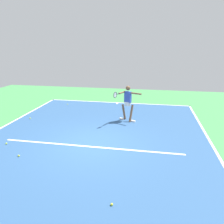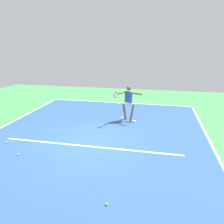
{
  "view_description": "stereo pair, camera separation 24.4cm",
  "coord_description": "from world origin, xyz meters",
  "px_view_note": "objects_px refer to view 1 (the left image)",
  "views": [
    {
      "loc": [
        -2.25,
        7.73,
        3.82
      ],
      "look_at": [
        -0.54,
        -1.51,
        0.9
      ],
      "focal_mm": 34.81,
      "sensor_mm": 36.0,
      "label": 1
    },
    {
      "loc": [
        -2.49,
        7.68,
        3.82
      ],
      "look_at": [
        -0.54,
        -1.51,
        0.9
      ],
      "focal_mm": 34.81,
      "sensor_mm": 36.0,
      "label": 2
    }
  ],
  "objects_px": {
    "tennis_ball_far_corner": "(6,144)",
    "tennis_ball_centre_court": "(112,204)",
    "tennis_player": "(128,101)",
    "tennis_ball_near_service_line": "(19,156)",
    "tennis_ball_by_baseline": "(30,118)",
    "tennis_ball_by_sideline": "(67,104)"
  },
  "relations": [
    {
      "from": "tennis_player",
      "to": "tennis_ball_centre_court",
      "type": "bearing_deg",
      "value": 116.3
    },
    {
      "from": "tennis_ball_by_baseline",
      "to": "tennis_ball_by_sideline",
      "type": "xyz_separation_m",
      "value": [
        -0.9,
        -3.09,
        0.0
      ]
    },
    {
      "from": "tennis_player",
      "to": "tennis_ball_far_corner",
      "type": "xyz_separation_m",
      "value": [
        4.43,
        3.69,
        -1.05
      ]
    },
    {
      "from": "tennis_ball_near_service_line",
      "to": "tennis_ball_far_corner",
      "type": "bearing_deg",
      "value": -37.16
    },
    {
      "from": "tennis_ball_by_sideline",
      "to": "tennis_ball_near_service_line",
      "type": "bearing_deg",
      "value": 97.46
    },
    {
      "from": "tennis_ball_near_service_line",
      "to": "tennis_ball_by_sideline",
      "type": "relative_size",
      "value": 1.0
    },
    {
      "from": "tennis_ball_near_service_line",
      "to": "tennis_ball_by_baseline",
      "type": "height_order",
      "value": "same"
    },
    {
      "from": "tennis_player",
      "to": "tennis_ball_near_service_line",
      "type": "distance_m",
      "value": 5.72
    },
    {
      "from": "tennis_player",
      "to": "tennis_ball_near_service_line",
      "type": "relative_size",
      "value": 28.26
    },
    {
      "from": "tennis_player",
      "to": "tennis_ball_far_corner",
      "type": "bearing_deg",
      "value": 62.82
    },
    {
      "from": "tennis_ball_far_corner",
      "to": "tennis_ball_near_service_line",
      "type": "bearing_deg",
      "value": 142.84
    },
    {
      "from": "tennis_player",
      "to": "tennis_ball_centre_court",
      "type": "relative_size",
      "value": 28.26
    },
    {
      "from": "tennis_player",
      "to": "tennis_ball_by_baseline",
      "type": "height_order",
      "value": "tennis_player"
    },
    {
      "from": "tennis_player",
      "to": "tennis_ball_far_corner",
      "type": "distance_m",
      "value": 5.86
    },
    {
      "from": "tennis_ball_near_service_line",
      "to": "tennis_ball_by_sideline",
      "type": "bearing_deg",
      "value": -82.54
    },
    {
      "from": "tennis_ball_far_corner",
      "to": "tennis_ball_centre_court",
      "type": "bearing_deg",
      "value": 151.18
    },
    {
      "from": "tennis_ball_centre_court",
      "to": "tennis_ball_near_service_line",
      "type": "distance_m",
      "value": 4.14
    },
    {
      "from": "tennis_ball_by_baseline",
      "to": "tennis_ball_near_service_line",
      "type": "bearing_deg",
      "value": 115.16
    },
    {
      "from": "tennis_ball_centre_court",
      "to": "tennis_ball_by_sideline",
      "type": "relative_size",
      "value": 1.0
    },
    {
      "from": "tennis_ball_centre_court",
      "to": "tennis_ball_by_baseline",
      "type": "height_order",
      "value": "same"
    },
    {
      "from": "tennis_ball_centre_court",
      "to": "tennis_ball_near_service_line",
      "type": "bearing_deg",
      "value": -26.11
    },
    {
      "from": "tennis_ball_by_baseline",
      "to": "tennis_ball_far_corner",
      "type": "xyz_separation_m",
      "value": [
        -0.73,
        3.04,
        0.0
      ]
    }
  ]
}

